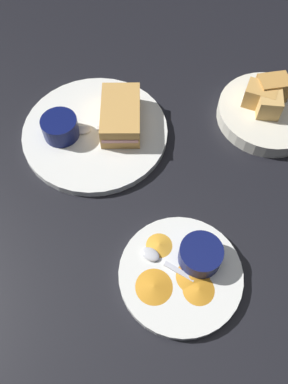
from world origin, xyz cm
name	(u,v)px	position (x,y,z in cm)	size (l,w,h in cm)	color
ground_plane	(152,153)	(0.00, 0.00, -1.50)	(110.00, 110.00, 3.00)	black
plate_sandwich_main	(95,132)	(-0.83, -11.99, 0.80)	(29.32, 29.32, 1.60)	white
sandwich_half_near	(121,115)	(-3.67, -7.21, 4.00)	(14.48, 10.28, 4.80)	tan
ramekin_dark_sauce	(60,127)	(1.62, -18.12, 3.81)	(7.10, 7.10, 4.13)	#0C144C
spoon_by_dark_ramekin	(90,129)	(-0.54, -12.94, 1.96)	(5.18, 9.67, 0.80)	silver
plate_chips_companion	(180,275)	(24.82, 9.94, 0.80)	(20.39, 20.39, 1.60)	white
ramekin_light_gravy	(201,254)	(21.76, 12.49, 3.58)	(7.06, 7.06, 3.68)	#0C144C
spoon_by_gravy_ramekin	(157,258)	(23.31, 5.71, 1.96)	(4.71, 9.78, 0.80)	silver
plantain_chip_scatter	(179,276)	(25.44, 9.66, 1.90)	(13.86, 14.00, 0.60)	orange
bread_basket_rear	(268,109)	(-13.16, 21.56, 2.31)	(20.83, 20.83, 7.79)	silver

